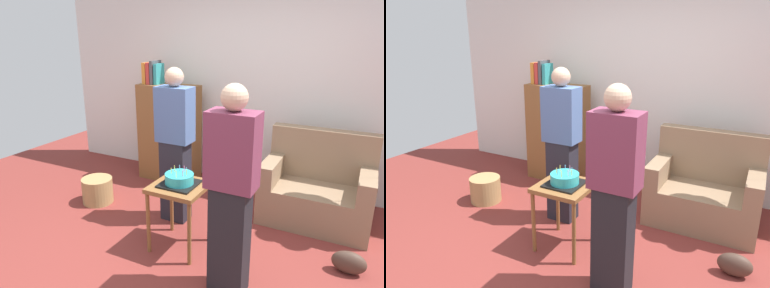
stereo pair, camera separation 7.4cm
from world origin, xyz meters
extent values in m
plane|color=maroon|center=(0.00, 0.00, 0.00)|extent=(8.00, 8.00, 0.00)
cube|color=silver|center=(0.00, 2.05, 1.35)|extent=(6.00, 0.10, 2.70)
cube|color=#8C7054|center=(0.81, 1.32, 0.20)|extent=(1.10, 0.70, 0.40)
cube|color=#8C7054|center=(0.81, 1.59, 0.68)|extent=(1.10, 0.16, 0.56)
cube|color=#8C7054|center=(0.34, 1.32, 0.52)|extent=(0.16, 0.70, 0.24)
cube|color=#8C7054|center=(1.28, 1.32, 0.52)|extent=(0.16, 0.70, 0.24)
cube|color=brown|center=(-1.17, 1.65, 0.65)|extent=(0.80, 0.36, 1.30)
cube|color=orange|center=(-1.49, 1.65, 1.44)|extent=(0.05, 0.22, 0.27)
cube|color=red|center=(-1.42, 1.65, 1.44)|extent=(0.05, 0.22, 0.28)
cube|color=#4C4C51|center=(-1.36, 1.65, 1.45)|extent=(0.04, 0.23, 0.30)
cube|color=teal|center=(-1.31, 1.65, 1.43)|extent=(0.05, 0.20, 0.26)
cube|color=brown|center=(-0.24, 0.26, 0.61)|extent=(0.48, 0.48, 0.04)
cylinder|color=brown|center=(-0.45, 0.05, 0.30)|extent=(0.04, 0.04, 0.59)
cylinder|color=brown|center=(-0.03, 0.05, 0.30)|extent=(0.04, 0.04, 0.59)
cylinder|color=brown|center=(-0.45, 0.47, 0.30)|extent=(0.04, 0.04, 0.59)
cylinder|color=brown|center=(-0.03, 0.47, 0.30)|extent=(0.04, 0.04, 0.59)
cube|color=black|center=(-0.24, 0.26, 0.64)|extent=(0.32, 0.32, 0.02)
cylinder|color=#2DB2B7|center=(-0.24, 0.26, 0.70)|extent=(0.26, 0.26, 0.09)
cylinder|color=#F2CC4C|center=(-0.17, 0.25, 0.77)|extent=(0.01, 0.01, 0.06)
cylinder|color=#66B2E5|center=(-0.19, 0.30, 0.77)|extent=(0.01, 0.01, 0.05)
cylinder|color=#EA668C|center=(-0.23, 0.32, 0.77)|extent=(0.01, 0.01, 0.06)
cylinder|color=#66B2E5|center=(-0.27, 0.32, 0.77)|extent=(0.01, 0.01, 0.06)
cylinder|color=#F2CC4C|center=(-0.31, 0.29, 0.77)|extent=(0.01, 0.01, 0.06)
cylinder|color=#F2CC4C|center=(-0.31, 0.23, 0.77)|extent=(0.01, 0.01, 0.05)
cylinder|color=#66B2E5|center=(-0.28, 0.20, 0.77)|extent=(0.01, 0.01, 0.05)
cylinder|color=#F2CC4C|center=(-0.22, 0.17, 0.77)|extent=(0.01, 0.01, 0.06)
cylinder|color=#EA668C|center=(-0.18, 0.22, 0.77)|extent=(0.01, 0.01, 0.06)
cube|color=#23232D|center=(-0.54, 0.71, 0.44)|extent=(0.28, 0.20, 0.88)
cube|color=#4C6BA3|center=(-0.54, 0.71, 1.16)|extent=(0.36, 0.22, 0.56)
sphere|color=#D1A889|center=(-0.54, 0.71, 1.53)|extent=(0.19, 0.19, 0.19)
cube|color=black|center=(0.38, -0.09, 0.44)|extent=(0.28, 0.20, 0.88)
cube|color=#75334C|center=(0.38, -0.09, 1.16)|extent=(0.36, 0.22, 0.56)
sphere|color=#D1A889|center=(0.38, -0.09, 1.53)|extent=(0.19, 0.19, 0.19)
cylinder|color=#A88451|center=(-1.57, 0.62, 0.15)|extent=(0.36, 0.36, 0.30)
ellipsoid|color=#473328|center=(1.22, 0.56, 0.10)|extent=(0.28, 0.14, 0.20)
camera|label=1|loc=(1.20, -2.30, 1.95)|focal=33.06mm
camera|label=2|loc=(1.26, -2.26, 1.95)|focal=33.06mm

